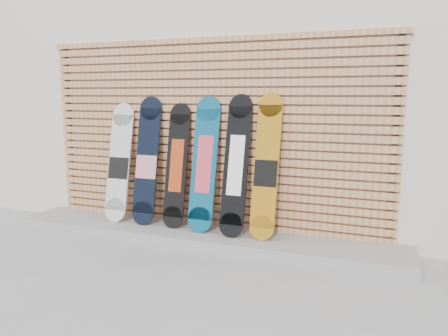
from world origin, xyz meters
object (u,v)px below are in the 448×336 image
Objects in this scene: snowboard_5 at (266,167)px; snowboard_3 at (204,164)px; snowboard_0 at (119,163)px; snowboard_4 at (236,165)px; snowboard_1 at (147,161)px; snowboard_2 at (177,165)px.

snowboard_3 is at bearing 179.56° from snowboard_5.
snowboard_0 is 1.53m from snowboard_4.
snowboard_4 reaches higher than snowboard_1.
snowboard_1 reaches higher than snowboard_0.
snowboard_5 is (1.48, -0.02, 0.02)m from snowboard_1.
snowboard_3 is 0.73m from snowboard_5.
snowboard_1 is 0.39m from snowboard_2.
snowboard_5 is (1.87, -0.01, 0.06)m from snowboard_0.
snowboard_4 is at bearing -1.53° from snowboard_1.
snowboard_4 is (0.39, -0.02, 0.01)m from snowboard_3.
snowboard_2 is at bearing 176.94° from snowboard_4.
snowboard_1 is 1.05× the size of snowboard_2.
snowboard_2 is at bearing 176.44° from snowboard_3.
snowboard_2 is 0.92× the size of snowboard_5.
snowboard_1 is at bearing 179.00° from snowboard_3.
snowboard_2 is (0.78, 0.01, 0.01)m from snowboard_0.
snowboard_0 is 1.00× the size of snowboard_2.
snowboard_4 is (1.53, -0.03, 0.06)m from snowboard_0.
snowboard_5 reaches higher than snowboard_3.
snowboard_2 reaches higher than snowboard_0.
snowboard_4 is at bearing -0.95° from snowboard_0.
snowboard_1 is 1.00× the size of snowboard_3.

